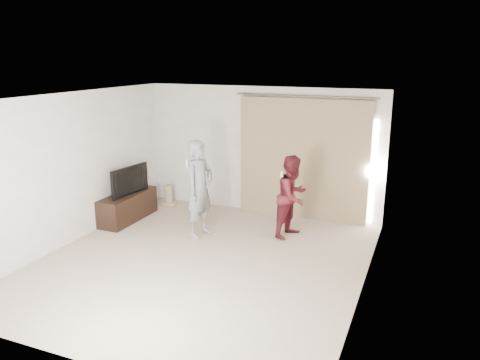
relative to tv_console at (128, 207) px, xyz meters
The scene contains 10 objects.
floor 2.59m from the tv_console, 28.39° to the right, with size 5.50×5.50×0.00m, color tan.
wall_back 2.92m from the tv_console, 33.96° to the left, with size 5.00×0.04×2.60m, color white.
wall_left 1.62m from the tv_console, 100.86° to the right, with size 0.04×5.50×2.60m.
ceiling 3.47m from the tv_console, 28.39° to the right, with size 5.00×5.50×0.01m, color silver.
curtain 3.62m from the tv_console, 24.61° to the left, with size 2.80×0.11×2.46m.
tv_console is the anchor object (origin of this frame).
tv 0.55m from the tv_console, ahead, with size 0.99×0.13×0.57m, color black.
scratching_post 1.20m from the tv_console, 78.81° to the left, with size 0.32×0.32×0.43m.
person_man 1.84m from the tv_console, ahead, with size 0.54×0.71×1.77m.
person_woman 3.34m from the tv_console, ahead, with size 0.76×0.87×1.50m.
Camera 1 is at (3.18, -6.14, 3.20)m, focal length 35.00 mm.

